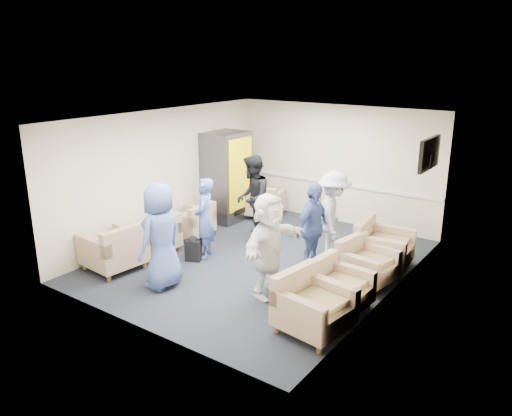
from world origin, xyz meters
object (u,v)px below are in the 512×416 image
Objects in this scene: armchair_left_near at (115,251)px; person_back_left at (252,199)px; armchair_left_far at (192,223)px; person_back_right at (333,216)px; armchair_left_mid at (155,238)px; vending_machine at (226,177)px; armchair_right_far at (381,248)px; armchair_right_midnear at (336,289)px; person_front_right at (269,245)px; armchair_right_midfar at (364,265)px; armchair_right_near at (311,307)px; person_mid_right at (313,228)px; person_mid_left at (205,218)px; person_front_left at (161,236)px; armchair_corner at (263,204)px.

person_back_left is at bearing 162.37° from armchair_left_near.
armchair_left_far is 3.08m from person_back_right.
armchair_left_mid is 1.03× the size of armchair_left_far.
armchair_left_far is at bearing -82.47° from vending_machine.
armchair_right_midnear is at bearing 174.97° from armchair_right_far.
armchair_right_midnear is 0.85× the size of armchair_right_far.
person_back_right is 1.00× the size of person_front_right.
armchair_right_midfar is 2.89m from person_back_left.
vending_machine reaches higher than armchair_right_near.
person_mid_right reaches higher than armchair_right_far.
person_back_right is at bearing 138.15° from armchair_left_near.
armchair_right_midnear reaches higher than armchair_right_midfar.
person_mid_left is 2.09m from person_mid_right.
armchair_left_near is 0.57× the size of person_front_left.
armchair_right_midfar is 0.55× the size of person_front_right.
vending_machine is at bearing 75.30° from armchair_right_far.
person_mid_right is (1.74, 1.98, -0.08)m from person_front_left.
person_front_left is (-2.67, -2.88, 0.52)m from armchair_right_far.
armchair_corner is 0.68× the size of person_mid_left.
person_mid_right reaches higher than armchair_left_near.
armchair_right_far is 0.57× the size of person_back_left.
armchair_corner is 0.58× the size of person_back_left.
person_back_left is at bearing 142.24° from person_mid_left.
armchair_left_near is 3.56m from person_mid_right.
person_mid_right is at bearing 48.25° from armchair_right_midnear.
armchair_right_near is 1.89m from armchair_right_midfar.
person_back_left is at bearing 62.76° from armchair_right_midnear.
person_mid_left is (0.49, -2.66, 0.43)m from armchair_corner.
armchair_right_midnear is at bearing 53.40° from person_mid_left.
person_mid_left is at bearing 76.21° from armchair_right_near.
armchair_left_mid is 1.59m from person_front_left.
person_back_right reaches higher than person_mid_right.
person_front_left is (-2.71, -2.07, 0.57)m from armchair_right_midfar.
armchair_left_mid is at bearing 94.52° from armchair_right_midnear.
person_front_left is (-2.73, -0.96, 0.57)m from armchair_right_midnear.
person_back_right is at bearing -5.64° from person_front_right.
person_back_right is at bearing 0.28° from person_mid_right.
person_mid_right is (3.12, -1.47, -0.22)m from vending_machine.
armchair_right_near is 0.79m from armchair_right_midnear.
armchair_right_midnear is 0.52× the size of person_front_right.
vending_machine reaches higher than armchair_right_midfar.
armchair_left_near is 2.95m from person_back_left.
person_back_left is (-0.06, 2.65, 0.01)m from person_front_left.
armchair_left_mid is at bearing -85.18° from vending_machine.
armchair_left_far is at bearing 64.57° from person_front_right.
person_back_left is (-2.73, -0.23, 0.53)m from armchair_right_far.
armchair_left_mid reaches higher than armchair_left_far.
armchair_left_mid is 4.31m from armchair_right_far.
armchair_right_midnear is 0.43× the size of vending_machine.
armchair_left_near is at bearing 126.70° from person_mid_right.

